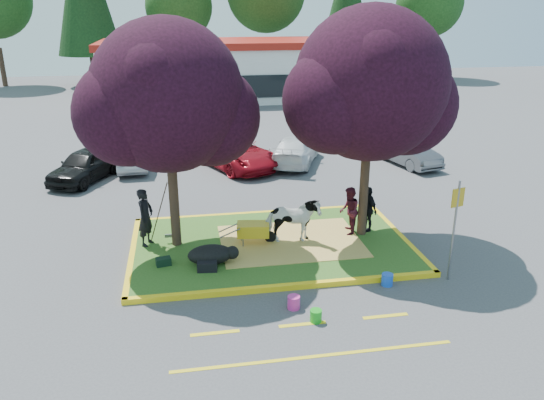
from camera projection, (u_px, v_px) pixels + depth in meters
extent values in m
plane|color=#424244|center=(271.00, 247.00, 16.00)|extent=(90.00, 90.00, 0.00)
cube|color=#2E591B|center=(271.00, 245.00, 15.98)|extent=(8.00, 5.00, 0.15)
cube|color=yellow|center=(288.00, 287.00, 13.59)|extent=(8.30, 0.16, 0.15)
cube|color=yellow|center=(259.00, 214.00, 18.36)|extent=(8.30, 0.16, 0.15)
cube|color=yellow|center=(132.00, 255.00, 15.32)|extent=(0.16, 5.30, 0.15)
cube|color=yellow|center=(399.00, 235.00, 16.64)|extent=(0.16, 5.30, 0.15)
cube|color=#DABA59|center=(291.00, 241.00, 16.05)|extent=(4.20, 3.00, 0.01)
cylinder|color=black|center=(173.00, 188.00, 15.26)|extent=(0.28, 0.28, 3.53)
sphere|color=black|center=(167.00, 96.00, 14.35)|extent=(4.20, 4.20, 4.20)
sphere|color=black|center=(210.00, 116.00, 14.94)|extent=(2.86, 2.86, 2.86)
sphere|color=black|center=(127.00, 113.00, 14.03)|extent=(2.86, 2.86, 2.86)
cylinder|color=black|center=(365.00, 177.00, 15.97)|extent=(0.28, 0.28, 3.70)
sphere|color=black|center=(371.00, 84.00, 15.01)|extent=(4.40, 4.40, 4.40)
sphere|color=black|center=(406.00, 105.00, 15.62)|extent=(2.99, 2.99, 2.99)
sphere|color=black|center=(336.00, 101.00, 14.70)|extent=(2.99, 2.99, 2.99)
cube|color=yellow|center=(215.00, 333.00, 11.79)|extent=(1.10, 0.12, 0.01)
cube|color=yellow|center=(302.00, 324.00, 12.12)|extent=(1.10, 0.12, 0.01)
cube|color=yellow|center=(385.00, 316.00, 12.44)|extent=(1.10, 0.12, 0.01)
cube|color=yellow|center=(315.00, 356.00, 11.01)|extent=(6.00, 0.10, 0.01)
cube|color=silver|center=(235.00, 72.00, 41.53)|extent=(20.00, 8.00, 4.00)
cube|color=maroon|center=(235.00, 43.00, 40.79)|extent=(20.40, 8.40, 0.50)
cube|color=black|center=(242.00, 87.00, 37.99)|extent=(19.00, 0.10, 1.60)
cylinder|color=black|center=(2.00, 67.00, 47.66)|extent=(0.44, 0.44, 3.36)
cylinder|color=black|center=(93.00, 64.00, 47.93)|extent=(0.44, 0.44, 3.92)
cylinder|color=black|center=(182.00, 65.00, 50.76)|extent=(0.44, 0.44, 3.08)
sphere|color=#143811|center=(179.00, 6.00, 48.94)|extent=(6.16, 6.16, 6.16)
cylinder|color=black|center=(266.00, 62.00, 51.03)|extent=(0.44, 0.44, 3.64)
cylinder|color=black|center=(344.00, 60.00, 52.81)|extent=(0.44, 0.44, 3.50)
cylinder|color=black|center=(424.00, 62.00, 53.22)|extent=(0.44, 0.44, 3.22)
sphere|color=#143811|center=(429.00, 3.00, 51.32)|extent=(6.44, 6.44, 6.44)
imported|color=white|center=(292.00, 221.00, 15.75)|extent=(1.70, 0.87, 1.39)
ellipsoid|color=black|center=(210.00, 255.00, 14.57)|extent=(1.41, 1.07, 0.54)
imported|color=black|center=(146.00, 217.00, 15.56)|extent=(0.64, 0.75, 1.74)
imported|color=#41121E|center=(349.00, 211.00, 16.36)|extent=(0.73, 0.85, 1.50)
imported|color=black|center=(367.00, 209.00, 16.61)|extent=(0.58, 0.91, 1.45)
cylinder|color=black|center=(270.00, 237.00, 15.94)|extent=(0.35, 0.12, 0.34)
cylinder|color=slate|center=(243.00, 243.00, 15.62)|extent=(0.04, 0.04, 0.25)
cylinder|color=slate|center=(241.00, 237.00, 16.01)|extent=(0.04, 0.04, 0.25)
cube|color=gold|center=(253.00, 229.00, 15.76)|extent=(1.02, 0.70, 0.38)
cylinder|color=slate|center=(230.00, 233.00, 15.44)|extent=(0.62, 0.13, 0.32)
cylinder|color=slate|center=(229.00, 228.00, 15.83)|extent=(0.62, 0.13, 0.32)
cube|color=black|center=(207.00, 266.00, 14.22)|extent=(0.56, 0.34, 0.27)
cube|color=black|center=(163.00, 262.00, 14.53)|extent=(0.44, 0.32, 0.21)
cylinder|color=slate|center=(454.00, 232.00, 13.65)|extent=(0.06, 0.06, 2.76)
cube|color=#BF9216|center=(458.00, 198.00, 13.33)|extent=(0.38, 0.13, 0.50)
cylinder|color=#18A11C|center=(316.00, 316.00, 12.18)|extent=(0.34, 0.34, 0.30)
cylinder|color=#D62F91|center=(294.00, 302.00, 12.71)|extent=(0.35, 0.35, 0.33)
cylinder|color=blue|center=(387.00, 280.00, 13.78)|extent=(0.37, 0.37, 0.32)
imported|color=black|center=(85.00, 165.00, 21.93)|extent=(3.04, 4.17, 1.32)
imported|color=gray|center=(133.00, 155.00, 23.63)|extent=(1.39, 3.69, 1.20)
imported|color=maroon|center=(235.00, 153.00, 23.74)|extent=(4.07, 5.34, 1.35)
imported|color=white|center=(295.00, 150.00, 24.34)|extent=(3.31, 4.68, 1.26)
imported|color=#4F5056|center=(407.00, 151.00, 24.16)|extent=(2.16, 3.91, 1.22)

